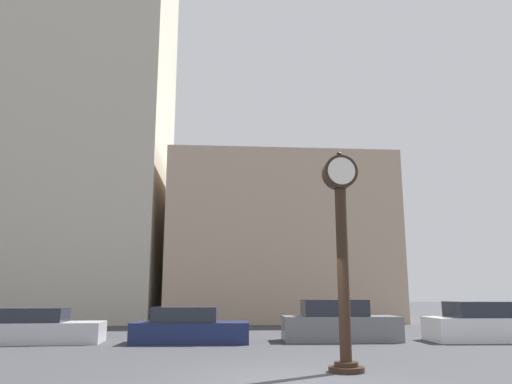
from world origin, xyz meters
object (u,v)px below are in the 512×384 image
Objects in this scene: car_silver at (32,328)px; car_grey at (339,323)px; car_white at (492,324)px; street_clock at (342,248)px; car_navy at (190,328)px.

car_silver is 10.97m from car_grey.
car_grey is at bearing -2.74° from car_silver.
car_white is at bearing -4.62° from car_silver.
car_grey is (1.62, 7.30, -2.12)m from street_clock.
car_silver is 1.16× the size of car_navy.
car_grey is at bearing 176.37° from car_white.
car_navy is 0.97× the size of car_grey.
car_white is (5.56, -0.53, -0.03)m from car_grey.
car_navy is at bearing -179.26° from car_white.
street_clock is 8.25m from car_navy.
street_clock is 1.17× the size of car_grey.
street_clock is 10.09m from car_white.
street_clock is 12.05m from car_silver.
street_clock reaches higher than car_grey.
car_white is (10.99, -0.22, 0.08)m from car_navy.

